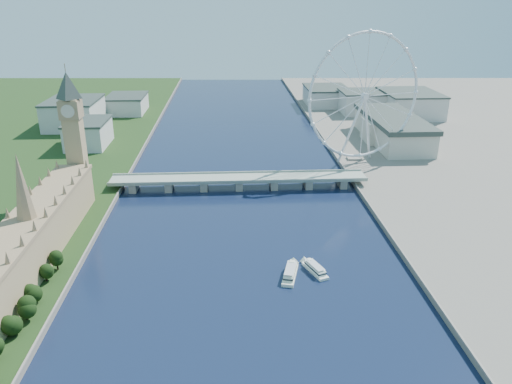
{
  "coord_description": "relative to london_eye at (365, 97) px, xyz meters",
  "views": [
    {
      "loc": [
        -8.05,
        -105.58,
        154.59
      ],
      "look_at": [
        9.71,
        210.0,
        30.79
      ],
      "focal_mm": 35.0,
      "sensor_mm": 36.0,
      "label": 1
    }
  ],
  "objects": [
    {
      "name": "tour_boat_far",
      "position": [
        -77.73,
        -200.84,
        -67.52
      ],
      "size": [
        15.12,
        25.95,
        5.56
      ],
      "primitive_type": null,
      "rotation": [
        0.0,
        0.0,
        0.37
      ],
      "color": "white",
      "rests_on": "ground"
    },
    {
      "name": "london_eye",
      "position": [
        0.0,
        0.0,
        0.0
      ],
      "size": [
        113.6,
        39.12,
        124.3
      ],
      "color": "silver",
      "rests_on": "ground"
    },
    {
      "name": "westminster_bridge",
      "position": [
        -119.98,
        -55.08,
        -60.89
      ],
      "size": [
        220.0,
        22.0,
        9.5
      ],
      "color": "gray",
      "rests_on": "ground"
    },
    {
      "name": "parliament_range",
      "position": [
        -247.98,
        -185.08,
        -49.04
      ],
      "size": [
        24.0,
        200.0,
        70.0
      ],
      "color": "tan",
      "rests_on": "ground"
    },
    {
      "name": "tour_boat_near",
      "position": [
        -93.31,
        -204.87,
        -67.52
      ],
      "size": [
        14.11,
        29.27,
        6.25
      ],
      "primitive_type": null,
      "rotation": [
        0.0,
        0.0,
        -0.25
      ],
      "color": "silver",
      "rests_on": "ground"
    },
    {
      "name": "city_skyline",
      "position": [
        -80.75,
        205.0,
        -50.56
      ],
      "size": [
        505.0,
        280.0,
        32.0
      ],
      "color": "beige",
      "rests_on": "ground"
    },
    {
      "name": "county_hall",
      "position": [
        55.02,
        74.92,
        -67.52
      ],
      "size": [
        54.0,
        144.0,
        35.0
      ],
      "primitive_type": null,
      "color": "beige",
      "rests_on": "ground"
    },
    {
      "name": "big_ben",
      "position": [
        -247.98,
        -77.08,
        -0.95
      ],
      "size": [
        20.02,
        20.02,
        110.0
      ],
      "color": "tan",
      "rests_on": "ground"
    }
  ]
}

